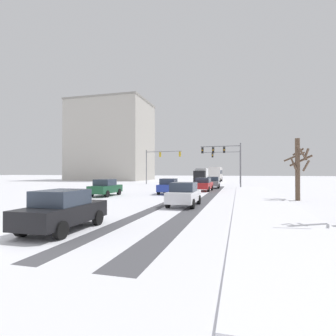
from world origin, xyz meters
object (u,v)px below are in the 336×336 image
at_px(traffic_signal_far_left, 159,159).
at_px(bare_tree_sidewalk_mid, 298,166).
at_px(bus_oncoming, 216,173).
at_px(car_red_second, 204,184).
at_px(car_blue_third, 169,186).
at_px(box_truck_delivery, 201,175).
at_px(office_building_far_left_block, 111,141).
at_px(traffic_signal_far_right, 229,160).
at_px(car_grey_lead, 213,182).
at_px(traffic_signal_near_right, 224,155).
at_px(car_dark_green_fourth, 105,188).
at_px(car_white_fifth, 184,194).
at_px(car_black_sixth, 63,210).

xyz_separation_m(traffic_signal_far_left, bare_tree_sidewalk_mid, (19.22, -23.68, -1.90)).
bearing_deg(bus_oncoming, car_red_second, -87.97).
height_order(car_blue_third, bare_tree_sidewalk_mid, bare_tree_sidewalk_mid).
distance_m(box_truck_delivery, office_building_far_left_block, 32.91).
distance_m(traffic_signal_far_right, office_building_far_left_block, 37.00).
distance_m(car_grey_lead, car_blue_third, 11.73).
relative_size(bare_tree_sidewalk_mid, office_building_far_left_block, 0.23).
distance_m(traffic_signal_far_right, bus_oncoming, 12.64).
relative_size(traffic_signal_far_left, car_grey_lead, 1.70).
xyz_separation_m(traffic_signal_near_right, car_dark_green_fourth, (-10.40, -16.37, -3.97)).
xyz_separation_m(car_red_second, office_building_far_left_block, (-30.46, 35.41, 10.16)).
bearing_deg(car_blue_third, bare_tree_sidewalk_mid, -16.33).
distance_m(traffic_signal_near_right, car_red_second, 8.66).
bearing_deg(bus_oncoming, car_grey_lead, -86.21).
height_order(car_blue_third, car_dark_green_fourth, same).
relative_size(car_blue_third, car_dark_green_fourth, 1.01).
relative_size(car_blue_third, car_white_fifth, 1.01).
relative_size(car_grey_lead, car_dark_green_fourth, 1.01).
relative_size(traffic_signal_far_right, car_blue_third, 1.80).
bearing_deg(bus_oncoming, bare_tree_sidewalk_mid, -75.97).
bearing_deg(car_red_second, car_black_sixth, -96.64).
bearing_deg(bus_oncoming, car_dark_green_fourth, -100.17).
height_order(car_grey_lead, car_dark_green_fourth, same).
bearing_deg(traffic_signal_far_left, bus_oncoming, 60.12).
xyz_separation_m(bus_oncoming, box_truck_delivery, (-1.91, -11.50, -0.36)).
relative_size(car_grey_lead, car_red_second, 0.99).
bearing_deg(bus_oncoming, car_black_sixth, -91.65).
height_order(car_dark_green_fourth, car_white_fifth, same).
bearing_deg(car_grey_lead, car_white_fifth, -90.13).
relative_size(traffic_signal_far_left, car_white_fifth, 1.72).
xyz_separation_m(car_red_second, bus_oncoming, (-1.11, 31.33, 1.18)).
xyz_separation_m(car_blue_third, bus_oncoming, (1.93, 36.33, 1.18)).
relative_size(car_white_fifth, bare_tree_sidewalk_mid, 0.81).
bearing_deg(car_black_sixth, traffic_signal_far_right, 83.35).
bearing_deg(bare_tree_sidewalk_mid, traffic_signal_near_right, 113.10).
bearing_deg(bare_tree_sidewalk_mid, car_white_fifth, -144.79).
xyz_separation_m(car_black_sixth, bare_tree_sidewalk_mid, (11.51, 14.45, 1.97)).
bearing_deg(traffic_signal_far_left, car_black_sixth, -78.57).
relative_size(car_white_fifth, box_truck_delivery, 0.55).
xyz_separation_m(car_white_fifth, car_black_sixth, (-3.18, -8.57, 0.00)).
relative_size(traffic_signal_near_right, car_dark_green_fourth, 1.58).
distance_m(car_red_second, box_truck_delivery, 20.08).
bearing_deg(box_truck_delivery, car_red_second, -81.35).
bearing_deg(office_building_far_left_block, car_white_fifth, -58.11).
xyz_separation_m(car_dark_green_fourth, bus_oncoming, (7.23, 40.28, 1.18)).
xyz_separation_m(car_white_fifth, bus_oncoming, (-1.62, 45.69, 1.18)).
bearing_deg(box_truck_delivery, car_black_sixth, -89.54).
bearing_deg(car_red_second, bare_tree_sidewalk_mid, -43.81).
relative_size(traffic_signal_near_right, car_red_second, 1.55).
bearing_deg(traffic_signal_far_right, car_blue_third, -102.26).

